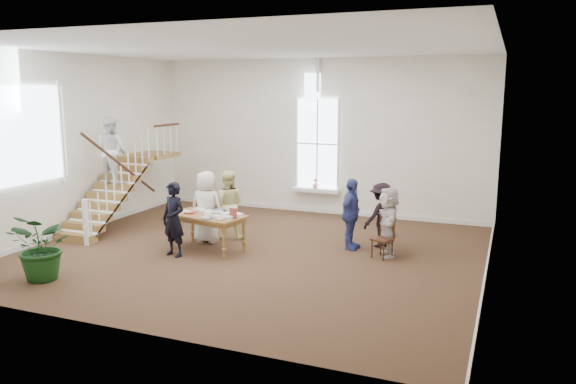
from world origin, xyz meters
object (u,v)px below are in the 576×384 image
at_px(library_table, 208,218).
at_px(person_yellow, 228,205).
at_px(police_officer, 174,219).
at_px(side_chair, 384,236).
at_px(woman_cluster_a, 351,214).
at_px(woman_cluster_c, 388,222).
at_px(floor_plant, 43,247).
at_px(elderly_woman, 207,207).
at_px(woman_cluster_b, 381,215).

relative_size(library_table, person_yellow, 1.14).
xyz_separation_m(police_officer, side_chair, (4.31, 1.60, -0.34)).
xyz_separation_m(woman_cluster_a, woman_cluster_c, (0.90, -0.20, -0.05)).
xyz_separation_m(woman_cluster_a, floor_plant, (-4.88, -4.27, -0.15)).
relative_size(woman_cluster_a, woman_cluster_c, 1.06).
height_order(elderly_woman, floor_plant, elderly_woman).
relative_size(library_table, woman_cluster_a, 1.18).
bearing_deg(woman_cluster_b, side_chair, 50.98).
height_order(woman_cluster_a, woman_cluster_b, woman_cluster_a).
xyz_separation_m(woman_cluster_c, side_chair, (-0.04, -0.17, -0.28)).
relative_size(library_table, floor_plant, 1.45).
bearing_deg(woman_cluster_a, library_table, 119.10).
relative_size(elderly_woman, floor_plant, 1.30).
distance_m(elderly_woman, woman_cluster_c, 4.29).
bearing_deg(floor_plant, police_officer, 58.23).
relative_size(woman_cluster_c, floor_plant, 1.16).
xyz_separation_m(police_officer, elderly_woman, (0.10, 1.25, 0.04)).
distance_m(elderly_woman, side_chair, 4.24).
bearing_deg(woman_cluster_b, floor_plant, -15.87).
bearing_deg(woman_cluster_a, side_chair, -107.89).
bearing_deg(elderly_woman, side_chair, -175.04).
distance_m(woman_cluster_b, floor_plant, 7.23).
xyz_separation_m(woman_cluster_a, side_chair, (0.86, -0.37, -0.33)).
bearing_deg(woman_cluster_b, woman_cluster_a, -19.75).
distance_m(library_table, woman_cluster_b, 4.00).
height_order(library_table, police_officer, police_officer).
bearing_deg(library_table, person_yellow, 105.55).
xyz_separation_m(elderly_woman, woman_cluster_c, (4.25, 0.52, -0.09)).
xyz_separation_m(elderly_woman, person_yellow, (0.30, 0.50, -0.02)).
height_order(police_officer, floor_plant, police_officer).
bearing_deg(floor_plant, woman_cluster_b, 40.75).
distance_m(floor_plant, side_chair, 6.94).
height_order(police_officer, woman_cluster_c, police_officer).
xyz_separation_m(elderly_woman, floor_plant, (-1.52, -3.55, -0.20)).
xyz_separation_m(elderly_woman, woman_cluster_b, (3.95, 1.17, -0.11)).
xyz_separation_m(library_table, side_chair, (3.85, 0.94, -0.27)).
bearing_deg(person_yellow, woman_cluster_b, 171.00).
distance_m(library_table, floor_plant, 3.51).
distance_m(elderly_woman, woman_cluster_b, 4.12).
height_order(library_table, side_chair, library_table).
distance_m(woman_cluster_b, woman_cluster_c, 0.72).
bearing_deg(elderly_woman, person_yellow, -120.74).
relative_size(library_table, police_officer, 1.17).
xyz_separation_m(woman_cluster_c, floor_plant, (-5.78, -4.07, -0.10)).
bearing_deg(person_yellow, woman_cluster_c, 160.90).
relative_size(police_officer, floor_plant, 1.24).
xyz_separation_m(police_officer, woman_cluster_a, (3.45, 1.97, -0.00)).
height_order(person_yellow, woman_cluster_b, person_yellow).
distance_m(woman_cluster_a, floor_plant, 6.48).
bearing_deg(police_officer, woman_cluster_c, 34.98).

